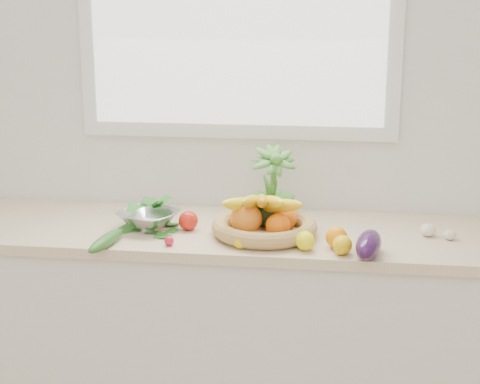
# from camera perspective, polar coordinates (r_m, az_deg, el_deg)

# --- Properties ---
(back_wall) EXTENTS (4.50, 0.02, 2.70)m
(back_wall) POSITION_cam_1_polar(r_m,az_deg,el_deg) (3.03, -0.14, 7.07)
(back_wall) COLOR white
(back_wall) RESTS_ON ground
(counter_cabinet) EXTENTS (2.20, 0.58, 0.86)m
(counter_cabinet) POSITION_cam_1_polar(r_m,az_deg,el_deg) (3.02, -0.91, -11.31)
(counter_cabinet) COLOR silver
(counter_cabinet) RESTS_ON ground
(countertop) EXTENTS (2.24, 0.62, 0.04)m
(countertop) POSITION_cam_1_polar(r_m,az_deg,el_deg) (2.85, -0.95, -3.17)
(countertop) COLOR beige
(countertop) RESTS_ON counter_cabinet
(window_frame) EXTENTS (1.30, 0.03, 1.10)m
(window_frame) POSITION_cam_1_polar(r_m,az_deg,el_deg) (2.99, -0.19, 14.64)
(window_frame) COLOR white
(window_frame) RESTS_ON back_wall
(window_pane) EXTENTS (1.18, 0.01, 0.98)m
(window_pane) POSITION_cam_1_polar(r_m,az_deg,el_deg) (2.97, -0.24, 14.64)
(window_pane) COLOR white
(window_pane) RESTS_ON window_frame
(orange_loose) EXTENTS (0.09, 0.09, 0.08)m
(orange_loose) POSITION_cam_1_polar(r_m,az_deg,el_deg) (2.63, 7.49, -3.50)
(orange_loose) COLOR orange
(orange_loose) RESTS_ON countertop
(lemon_a) EXTENTS (0.07, 0.08, 0.05)m
(lemon_a) POSITION_cam_1_polar(r_m,az_deg,el_deg) (2.61, 0.03, -3.81)
(lemon_a) COLOR yellow
(lemon_a) RESTS_ON countertop
(lemon_b) EXTENTS (0.08, 0.10, 0.07)m
(lemon_b) POSITION_cam_1_polar(r_m,az_deg,el_deg) (2.57, 7.95, -4.09)
(lemon_b) COLOR #E6B80C
(lemon_b) RESTS_ON countertop
(lemon_c) EXTENTS (0.09, 0.10, 0.07)m
(lemon_c) POSITION_cam_1_polar(r_m,az_deg,el_deg) (2.60, 5.06, -3.78)
(lemon_c) COLOR #F8ED0D
(lemon_c) RESTS_ON countertop
(apple) EXTENTS (0.08, 0.08, 0.07)m
(apple) POSITION_cam_1_polar(r_m,az_deg,el_deg) (2.81, -4.03, -2.24)
(apple) COLOR red
(apple) RESTS_ON countertop
(ginger) EXTENTS (0.12, 0.06, 0.04)m
(ginger) POSITION_cam_1_polar(r_m,az_deg,el_deg) (2.67, 0.92, -3.53)
(ginger) COLOR tan
(ginger) RESTS_ON countertop
(garlic_a) EXTENTS (0.08, 0.08, 0.05)m
(garlic_a) POSITION_cam_1_polar(r_m,az_deg,el_deg) (2.83, 14.39, -2.86)
(garlic_a) COLOR white
(garlic_a) RESTS_ON countertop
(garlic_b) EXTENTS (0.05, 0.05, 0.04)m
(garlic_b) POSITION_cam_1_polar(r_m,az_deg,el_deg) (2.81, 15.96, -3.21)
(garlic_b) COLOR beige
(garlic_b) RESTS_ON countertop
(garlic_c) EXTENTS (0.07, 0.07, 0.05)m
(garlic_c) POSITION_cam_1_polar(r_m,az_deg,el_deg) (2.64, 5.12, -3.72)
(garlic_c) COLOR white
(garlic_c) RESTS_ON countertop
(eggplant) EXTENTS (0.12, 0.23, 0.09)m
(eggplant) POSITION_cam_1_polar(r_m,az_deg,el_deg) (2.56, 9.94, -4.04)
(eggplant) COLOR #2E103B
(eggplant) RESTS_ON countertop
(cucumber) EXTENTS (0.09, 0.26, 0.05)m
(cucumber) POSITION_cam_1_polar(r_m,az_deg,el_deg) (2.66, -10.34, -3.74)
(cucumber) COLOR #215218
(cucumber) RESTS_ON countertop
(radish) EXTENTS (0.04, 0.04, 0.04)m
(radish) POSITION_cam_1_polar(r_m,az_deg,el_deg) (2.65, -5.52, -3.80)
(radish) COLOR red
(radish) RESTS_ON countertop
(potted_herb) EXTENTS (0.23, 0.23, 0.32)m
(potted_herb) POSITION_cam_1_polar(r_m,az_deg,el_deg) (2.84, 2.49, 0.32)
(potted_herb) COLOR #478C33
(potted_herb) RESTS_ON countertop
(fruit_basket) EXTENTS (0.44, 0.44, 0.19)m
(fruit_basket) POSITION_cam_1_polar(r_m,az_deg,el_deg) (2.74, 1.84, -2.29)
(fruit_basket) COLOR #A57149
(fruit_basket) RESTS_ON countertop
(colander_with_spinach) EXTENTS (0.29, 0.29, 0.12)m
(colander_with_spinach) POSITION_cam_1_polar(r_m,az_deg,el_deg) (2.84, -7.10, -1.69)
(colander_with_spinach) COLOR white
(colander_with_spinach) RESTS_ON countertop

